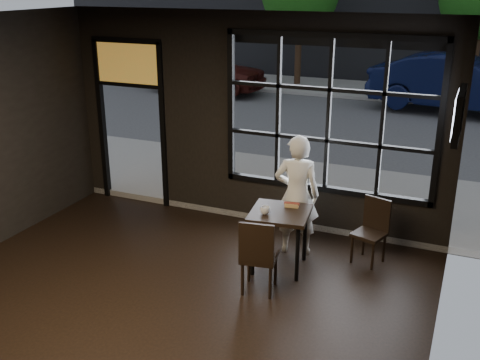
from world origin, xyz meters
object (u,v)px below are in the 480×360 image
at_px(chair_near, 260,254).
at_px(navy_car, 457,83).
at_px(man, 297,195).
at_px(cafe_table, 279,239).

xyz_separation_m(chair_near, navy_car, (1.58, 11.07, 0.40)).
bearing_deg(navy_car, man, 178.73).
bearing_deg(man, navy_car, -111.95).
xyz_separation_m(cafe_table, navy_car, (1.55, 10.43, 0.48)).
height_order(cafe_table, man, man).
bearing_deg(man, cafe_table, 71.33).
height_order(man, navy_car, man).
bearing_deg(man, chair_near, 72.79).
distance_m(cafe_table, chair_near, 0.65).
xyz_separation_m(man, navy_car, (1.50, 9.90, 0.04)).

